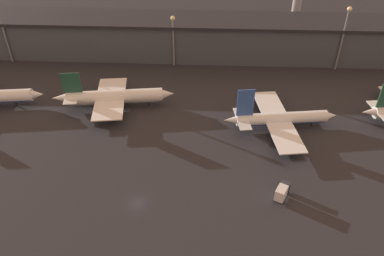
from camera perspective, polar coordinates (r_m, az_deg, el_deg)
The scene contains 8 objects.
ground at distance 94.20m, azimuth -8.23°, elevation -11.26°, with size 600.00×600.00×0.00m, color #26262B.
terminal_building at distance 162.11m, azimuth -3.17°, elevation 13.73°, with size 215.12×21.50×16.06m.
airplane_1 at distance 128.27m, azimuth -11.84°, elevation 4.66°, with size 40.60×28.19×13.36m.
airplane_2 at distance 118.84m, azimuth 13.26°, elevation 1.42°, with size 35.79×34.49×14.08m.
service_vehicle_1 at distance 95.75m, azimuth 13.58°, elevation -9.38°, with size 4.63×6.10×3.75m.
lamp_post_0 at distance 169.46m, azimuth -27.23°, elevation 14.56°, with size 1.80×1.80×28.95m.
lamp_post_1 at distance 150.43m, azimuth -2.88°, elevation 14.14°, with size 1.80×1.80×20.46m.
lamp_post_2 at distance 157.14m, azimuth 22.19°, elevation 13.56°, with size 1.80×1.80×25.06m.
Camera 1 is at (16.54, -62.97, 68.08)m, focal length 35.00 mm.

